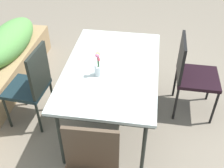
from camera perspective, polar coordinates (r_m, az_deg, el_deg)
name	(u,v)px	position (r m, az deg, el deg)	size (l,w,h in m)	color
ground_plane	(112,116)	(3.29, 0.08, -6.74)	(12.00, 12.00, 0.00)	#756B5B
dining_table	(112,70)	(2.77, 0.00, 2.88)	(1.48, 0.94, 0.76)	silver
chair_far_side	(32,83)	(3.02, -16.41, 0.14)	(0.45, 0.45, 0.96)	#15262B
chair_near_right	(191,72)	(3.17, 16.29, 2.40)	(0.47, 0.47, 0.94)	black
flower_vase	(98,66)	(2.57, -2.98, 3.79)	(0.07, 0.07, 0.26)	silver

